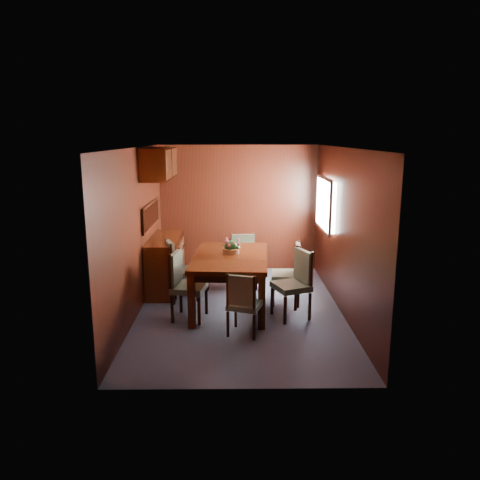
{
  "coord_description": "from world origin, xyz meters",
  "views": [
    {
      "loc": [
        -0.08,
        -6.64,
        2.56
      ],
      "look_at": [
        0.0,
        0.13,
        1.05
      ],
      "focal_mm": 35.0,
      "sensor_mm": 36.0,
      "label": 1
    }
  ],
  "objects_px": {
    "sideboard": "(166,264)",
    "chair_head": "(243,301)",
    "dining_table": "(231,263)",
    "chair_left_near": "(184,281)",
    "chair_right_near": "(296,280)",
    "flower_centerpiece": "(231,245)"
  },
  "relations": [
    {
      "from": "chair_head",
      "to": "chair_left_near",
      "type": "bearing_deg",
      "value": 161.58
    },
    {
      "from": "chair_head",
      "to": "flower_centerpiece",
      "type": "bearing_deg",
      "value": 116.1
    },
    {
      "from": "dining_table",
      "to": "chair_right_near",
      "type": "xyz_separation_m",
      "value": [
        0.93,
        -0.38,
        -0.15
      ]
    },
    {
      "from": "dining_table",
      "to": "chair_head",
      "type": "height_order",
      "value": "chair_head"
    },
    {
      "from": "dining_table",
      "to": "chair_left_near",
      "type": "distance_m",
      "value": 0.8
    },
    {
      "from": "sideboard",
      "to": "chair_left_near",
      "type": "height_order",
      "value": "chair_left_near"
    },
    {
      "from": "chair_right_near",
      "to": "flower_centerpiece",
      "type": "height_order",
      "value": "flower_centerpiece"
    },
    {
      "from": "sideboard",
      "to": "chair_head",
      "type": "xyz_separation_m",
      "value": [
        1.28,
        -1.91,
        0.03
      ]
    },
    {
      "from": "sideboard",
      "to": "flower_centerpiece",
      "type": "bearing_deg",
      "value": -34.09
    },
    {
      "from": "sideboard",
      "to": "chair_left_near",
      "type": "relative_size",
      "value": 1.41
    },
    {
      "from": "chair_left_near",
      "to": "sideboard",
      "type": "bearing_deg",
      "value": -150.19
    },
    {
      "from": "chair_head",
      "to": "chair_right_near",
      "type": "bearing_deg",
      "value": 58.47
    },
    {
      "from": "chair_left_near",
      "to": "chair_head",
      "type": "distance_m",
      "value": 1.03
    },
    {
      "from": "chair_head",
      "to": "dining_table",
      "type": "bearing_deg",
      "value": 117.29
    },
    {
      "from": "dining_table",
      "to": "chair_head",
      "type": "distance_m",
      "value": 1.07
    },
    {
      "from": "sideboard",
      "to": "flower_centerpiece",
      "type": "relative_size",
      "value": 5.03
    },
    {
      "from": "flower_centerpiece",
      "to": "chair_left_near",
      "type": "bearing_deg",
      "value": -140.26
    },
    {
      "from": "chair_left_near",
      "to": "chair_right_near",
      "type": "distance_m",
      "value": 1.59
    },
    {
      "from": "chair_left_near",
      "to": "chair_right_near",
      "type": "bearing_deg",
      "value": 102.29
    },
    {
      "from": "sideboard",
      "to": "chair_head",
      "type": "height_order",
      "value": "sideboard"
    },
    {
      "from": "dining_table",
      "to": "flower_centerpiece",
      "type": "xyz_separation_m",
      "value": [
        0.0,
        0.13,
        0.25
      ]
    },
    {
      "from": "chair_right_near",
      "to": "flower_centerpiece",
      "type": "xyz_separation_m",
      "value": [
        -0.93,
        0.51,
        0.4
      ]
    }
  ]
}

